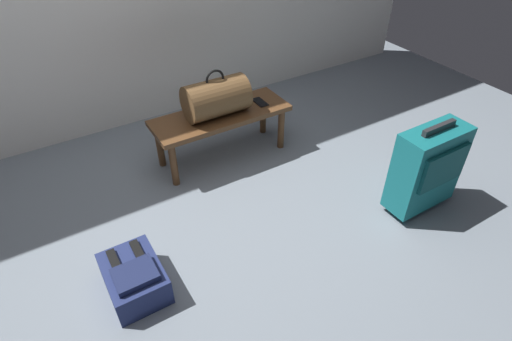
{
  "coord_description": "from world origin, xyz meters",
  "views": [
    {
      "loc": [
        -0.65,
        -1.62,
        1.87
      ],
      "look_at": [
        0.43,
        0.15,
        0.25
      ],
      "focal_mm": 29.12,
      "sensor_mm": 36.0,
      "label": 1
    }
  ],
  "objects_px": {
    "duffel_bag_brown": "(216,98)",
    "bench": "(221,120)",
    "suitcase_upright_teal": "(427,168)",
    "backpack_navy": "(134,278)",
    "cell_phone": "(260,102)"
  },
  "relations": [
    {
      "from": "cell_phone",
      "to": "backpack_navy",
      "type": "bearing_deg",
      "value": -147.12
    },
    {
      "from": "backpack_navy",
      "to": "cell_phone",
      "type": "bearing_deg",
      "value": 32.88
    },
    {
      "from": "suitcase_upright_teal",
      "to": "bench",
      "type": "bearing_deg",
      "value": 124.79
    },
    {
      "from": "duffel_bag_brown",
      "to": "suitcase_upright_teal",
      "type": "distance_m",
      "value": 1.45
    },
    {
      "from": "cell_phone",
      "to": "suitcase_upright_teal",
      "type": "relative_size",
      "value": 0.23
    },
    {
      "from": "duffel_bag_brown",
      "to": "bench",
      "type": "bearing_deg",
      "value": 0.0
    },
    {
      "from": "backpack_navy",
      "to": "bench",
      "type": "bearing_deg",
      "value": 41.17
    },
    {
      "from": "suitcase_upright_teal",
      "to": "cell_phone",
      "type": "bearing_deg",
      "value": 112.97
    },
    {
      "from": "bench",
      "to": "backpack_navy",
      "type": "xyz_separation_m",
      "value": [
        -0.96,
        -0.84,
        -0.22
      ]
    },
    {
      "from": "suitcase_upright_teal",
      "to": "backpack_navy",
      "type": "xyz_separation_m",
      "value": [
        -1.77,
        0.32,
        -0.23
      ]
    },
    {
      "from": "backpack_navy",
      "to": "suitcase_upright_teal",
      "type": "bearing_deg",
      "value": -10.31
    },
    {
      "from": "duffel_bag_brown",
      "to": "cell_phone",
      "type": "distance_m",
      "value": 0.37
    },
    {
      "from": "duffel_bag_brown",
      "to": "backpack_navy",
      "type": "distance_m",
      "value": 1.32
    },
    {
      "from": "bench",
      "to": "duffel_bag_brown",
      "type": "xyz_separation_m",
      "value": [
        -0.03,
        -0.0,
        0.19
      ]
    },
    {
      "from": "bench",
      "to": "suitcase_upright_teal",
      "type": "height_order",
      "value": "suitcase_upright_teal"
    }
  ]
}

